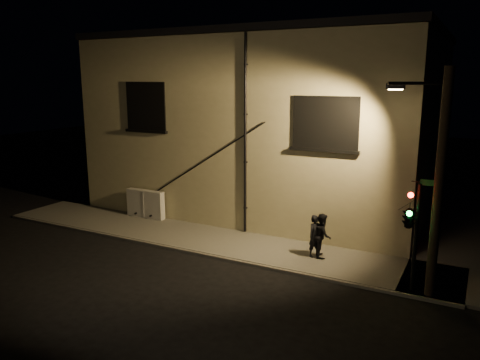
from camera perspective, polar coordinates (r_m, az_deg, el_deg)
The scene contains 8 objects.
ground at distance 17.27m, azimuth 1.52°, elevation -10.33°, with size 90.00×90.00×0.00m, color black.
sidewalk at distance 20.66m, azimuth 10.04°, elevation -6.51°, with size 21.00×16.00×0.12m.
building at distance 25.48m, azimuth 4.51°, elevation 7.16°, with size 16.20×12.23×8.80m.
utility_cabinet at distance 22.85m, azimuth -11.43°, elevation -2.85°, with size 2.02×0.34×1.33m, color beige.
pedestrian_a at distance 17.70m, azimuth 9.14°, elevation -6.75°, with size 0.58×0.38×1.59m, color black.
pedestrian_b at distance 17.73m, azimuth 10.00°, elevation -6.65°, with size 0.80×0.63×1.65m, color black.
traffic_signal at distance 15.18m, azimuth 19.99°, elevation -4.19°, with size 1.32×2.11×3.57m.
streetlamp_pole at distance 14.90m, azimuth 22.77°, elevation 0.04°, with size 2.02×1.39×6.98m.
Camera 1 is at (7.03, -14.33, 6.60)m, focal length 35.00 mm.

